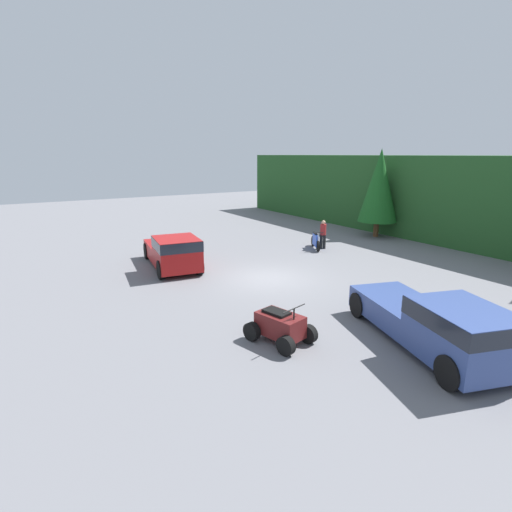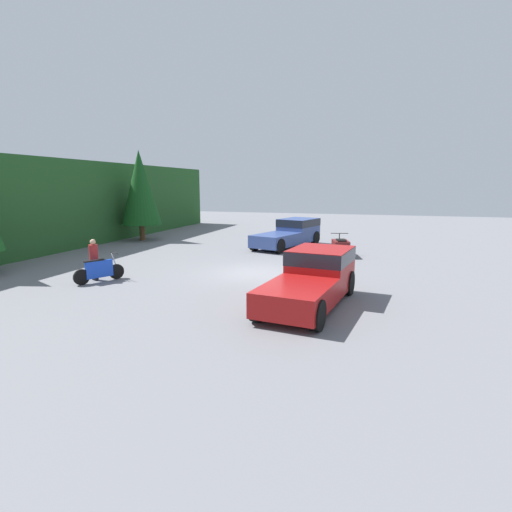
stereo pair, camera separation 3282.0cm
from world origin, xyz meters
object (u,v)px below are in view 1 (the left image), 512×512
(pickup_truck_red, at_px, (173,251))
(quad_atv, at_px, (280,326))
(rider_person, at_px, (323,233))
(pickup_truck_second, at_px, (438,323))
(dirt_bike, at_px, (316,241))

(pickup_truck_red, xyz_separation_m, quad_atv, (9.58, -0.07, -0.44))
(pickup_truck_red, bearing_deg, rider_person, 94.74)
(pickup_truck_red, bearing_deg, pickup_truck_second, 23.23)
(pickup_truck_red, distance_m, rider_person, 9.50)
(rider_person, bearing_deg, quad_atv, -18.57)
(pickup_truck_second, relative_size, rider_person, 3.50)
(pickup_truck_red, height_order, quad_atv, pickup_truck_red)
(pickup_truck_second, height_order, dirt_bike, pickup_truck_second)
(pickup_truck_second, distance_m, quad_atv, 4.65)
(pickup_truck_second, bearing_deg, quad_atv, -112.92)
(quad_atv, bearing_deg, pickup_truck_second, 35.15)
(pickup_truck_second, height_order, quad_atv, pickup_truck_second)
(pickup_truck_second, xyz_separation_m, dirt_bike, (-12.27, 5.64, -0.46))
(pickup_truck_red, relative_size, quad_atv, 2.46)
(pickup_truck_second, xyz_separation_m, rider_person, (-12.06, 6.04, 0.02))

